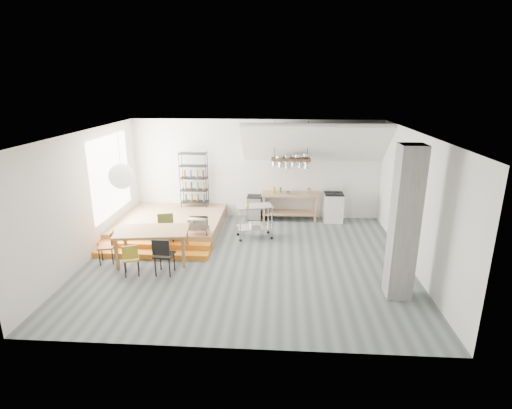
# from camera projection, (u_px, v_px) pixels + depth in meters

# --- Properties ---
(floor) EXTENTS (8.00, 8.00, 0.00)m
(floor) POSITION_uv_depth(u_px,v_px,m) (247.00, 260.00, 10.10)
(floor) COLOR #525C5F
(floor) RESTS_ON ground
(wall_back) EXTENTS (8.00, 0.04, 3.20)m
(wall_back) POSITION_uv_depth(u_px,v_px,m) (256.00, 169.00, 12.97)
(wall_back) COLOR silver
(wall_back) RESTS_ON ground
(wall_left) EXTENTS (0.04, 7.00, 3.20)m
(wall_left) POSITION_uv_depth(u_px,v_px,m) (86.00, 197.00, 9.88)
(wall_left) COLOR silver
(wall_left) RESTS_ON ground
(wall_right) EXTENTS (0.04, 7.00, 3.20)m
(wall_right) POSITION_uv_depth(u_px,v_px,m) (416.00, 203.00, 9.38)
(wall_right) COLOR silver
(wall_right) RESTS_ON ground
(ceiling) EXTENTS (8.00, 7.00, 0.02)m
(ceiling) POSITION_uv_depth(u_px,v_px,m) (247.00, 133.00, 9.16)
(ceiling) COLOR white
(ceiling) RESTS_ON wall_back
(slope_ceiling) EXTENTS (4.40, 1.44, 1.32)m
(slope_ceiling) POSITION_uv_depth(u_px,v_px,m) (315.00, 143.00, 12.00)
(slope_ceiling) COLOR white
(slope_ceiling) RESTS_ON wall_back
(window_pane) EXTENTS (0.02, 2.50, 2.20)m
(window_pane) POSITION_uv_depth(u_px,v_px,m) (111.00, 175.00, 11.25)
(window_pane) COLOR white
(window_pane) RESTS_ON wall_left
(platform) EXTENTS (3.00, 3.00, 0.40)m
(platform) POSITION_uv_depth(u_px,v_px,m) (171.00, 224.00, 12.10)
(platform) COLOR #966E4B
(platform) RESTS_ON ground
(step_lower) EXTENTS (3.00, 0.35, 0.13)m
(step_lower) POSITION_uv_depth(u_px,v_px,m) (151.00, 254.00, 10.28)
(step_lower) COLOR orange
(step_lower) RESTS_ON ground
(step_upper) EXTENTS (3.00, 0.35, 0.27)m
(step_upper) POSITION_uv_depth(u_px,v_px,m) (155.00, 247.00, 10.60)
(step_upper) COLOR orange
(step_upper) RESTS_ON ground
(concrete_column) EXTENTS (0.50, 0.50, 3.20)m
(concrete_column) POSITION_uv_depth(u_px,v_px,m) (404.00, 224.00, 8.00)
(concrete_column) COLOR slate
(concrete_column) RESTS_ON ground
(kitchen_counter) EXTENTS (1.80, 0.60, 0.91)m
(kitchen_counter) POSITION_uv_depth(u_px,v_px,m) (290.00, 202.00, 12.85)
(kitchen_counter) COLOR #966E4B
(kitchen_counter) RESTS_ON ground
(stove) EXTENTS (0.60, 0.60, 1.18)m
(stove) POSITION_uv_depth(u_px,v_px,m) (333.00, 207.00, 12.82)
(stove) COLOR white
(stove) RESTS_ON ground
(pot_rack) EXTENTS (1.20, 0.50, 1.43)m
(pot_rack) POSITION_uv_depth(u_px,v_px,m) (292.00, 162.00, 12.24)
(pot_rack) COLOR #3E2618
(pot_rack) RESTS_ON ceiling
(wire_shelving) EXTENTS (0.88, 0.38, 1.80)m
(wire_shelving) POSITION_uv_depth(u_px,v_px,m) (194.00, 179.00, 12.89)
(wire_shelving) COLOR black
(wire_shelving) RESTS_ON platform
(microwave_shelf) EXTENTS (0.60, 0.40, 0.16)m
(microwave_shelf) POSITION_uv_depth(u_px,v_px,m) (198.00, 228.00, 10.74)
(microwave_shelf) COLOR #966E4B
(microwave_shelf) RESTS_ON platform
(paper_lantern) EXTENTS (0.60, 0.60, 0.60)m
(paper_lantern) POSITION_uv_depth(u_px,v_px,m) (122.00, 176.00, 9.37)
(paper_lantern) COLOR white
(paper_lantern) RESTS_ON ceiling
(dining_table) EXTENTS (1.86, 1.20, 0.83)m
(dining_table) POSITION_uv_depth(u_px,v_px,m) (152.00, 234.00, 9.84)
(dining_table) COLOR olive
(dining_table) RESTS_ON ground
(chair_mustard) EXTENTS (0.46, 0.46, 0.80)m
(chair_mustard) POSITION_uv_depth(u_px,v_px,m) (131.00, 257.00, 9.15)
(chair_mustard) COLOR #AE8D1D
(chair_mustard) RESTS_ON ground
(chair_black) EXTENTS (0.45, 0.45, 0.92)m
(chair_black) POSITION_uv_depth(u_px,v_px,m) (163.00, 253.00, 9.17)
(chair_black) COLOR black
(chair_black) RESTS_ON ground
(chair_olive) EXTENTS (0.54, 0.54, 0.96)m
(chair_olive) POSITION_uv_depth(u_px,v_px,m) (166.00, 229.00, 10.65)
(chair_olive) COLOR #545F2D
(chair_olive) RESTS_ON ground
(chair_red) EXTENTS (0.46, 0.46, 0.84)m
(chair_red) POSITION_uv_depth(u_px,v_px,m) (109.00, 244.00, 9.85)
(chair_red) COLOR #A03B16
(chair_red) RESTS_ON ground
(rolling_cart) EXTENTS (1.08, 0.77, 0.97)m
(rolling_cart) POSITION_uv_depth(u_px,v_px,m) (255.00, 217.00, 11.38)
(rolling_cart) COLOR silver
(rolling_cart) RESTS_ON ground
(mini_fridge) EXTENTS (0.46, 0.46, 0.78)m
(mini_fridge) POSITION_uv_depth(u_px,v_px,m) (254.00, 207.00, 13.04)
(mini_fridge) COLOR black
(mini_fridge) RESTS_ON ground
(microwave) EXTENTS (0.51, 0.35, 0.28)m
(microwave) POSITION_uv_depth(u_px,v_px,m) (198.00, 223.00, 10.70)
(microwave) COLOR beige
(microwave) RESTS_ON microwave_shelf
(bowl) EXTENTS (0.30, 0.30, 0.06)m
(bowl) POSITION_uv_depth(u_px,v_px,m) (289.00, 193.00, 12.72)
(bowl) COLOR silver
(bowl) RESTS_ON kitchen_counter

